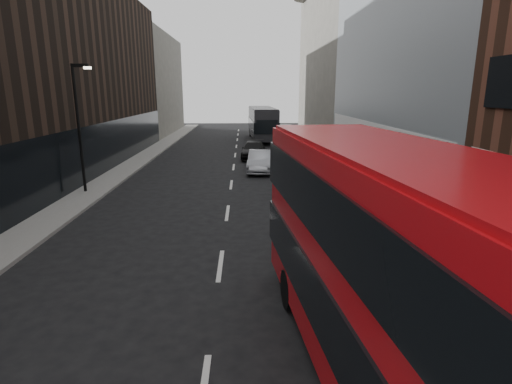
{
  "coord_description": "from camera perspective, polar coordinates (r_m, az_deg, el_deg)",
  "views": [
    {
      "loc": [
        0.84,
        -4.5,
        5.72
      ],
      "look_at": [
        1.21,
        8.22,
        2.5
      ],
      "focal_mm": 28.0,
      "sensor_mm": 36.0,
      "label": 1
    }
  ],
  "objects": [
    {
      "name": "building_modern_block",
      "position": [
        27.94,
        22.37,
        21.81
      ],
      "size": [
        5.03,
        22.0,
        20.0
      ],
      "color": "#9FA3A9",
      "rests_on": "ground"
    },
    {
      "name": "building_left_far",
      "position": [
        57.83,
        -14.49,
        14.55
      ],
      "size": [
        5.0,
        20.0,
        13.0
      ],
      "primitive_type": "cube",
      "color": "#5E5A53",
      "rests_on": "ground"
    },
    {
      "name": "car_c",
      "position": [
        35.0,
        -0.33,
        6.01
      ],
      "size": [
        2.35,
        5.15,
        1.46
      ],
      "primitive_type": "imported",
      "rotation": [
        0.0,
        0.0,
        -0.06
      ],
      "color": "black",
      "rests_on": "ground"
    },
    {
      "name": "grey_bus",
      "position": [
        48.46,
        0.91,
        9.87
      ],
      "size": [
        3.25,
        12.01,
        3.84
      ],
      "rotation": [
        0.0,
        0.0,
        0.04
      ],
      "color": "black",
      "rests_on": "ground"
    },
    {
      "name": "car_b",
      "position": [
        29.16,
        0.58,
        4.43
      ],
      "size": [
        2.06,
        4.81,
        1.54
      ],
      "primitive_type": "imported",
      "rotation": [
        0.0,
        0.0,
        -0.09
      ],
      "color": "#93959B",
      "rests_on": "ground"
    },
    {
      "name": "car_a",
      "position": [
        21.75,
        4.9,
        0.71
      ],
      "size": [
        1.66,
        3.92,
        1.32
      ],
      "primitive_type": "imported",
      "rotation": [
        0.0,
        0.0,
        -0.02
      ],
      "color": "black",
      "rests_on": "ground"
    },
    {
      "name": "building_victorian",
      "position": [
        49.78,
        11.11,
        18.49
      ],
      "size": [
        6.5,
        24.0,
        21.0
      ],
      "color": "#5E5A53",
      "rests_on": "ground"
    },
    {
      "name": "red_bus",
      "position": [
        7.4,
        20.75,
        -11.3
      ],
      "size": [
        3.95,
        12.01,
        4.77
      ],
      "rotation": [
        0.0,
        0.0,
        0.1
      ],
      "color": "#B90B11",
      "rests_on": "ground"
    },
    {
      "name": "street_lamp",
      "position": [
        24.3,
        -23.92,
        9.38
      ],
      "size": [
        1.06,
        0.22,
        7.0
      ],
      "color": "black",
      "rests_on": "sidewalk_left"
    },
    {
      "name": "sidewalk_left",
      "position": [
        31.31,
        -18.09,
        3.11
      ],
      "size": [
        2.0,
        80.0,
        0.15
      ],
      "primitive_type": "cube",
      "color": "slate",
      "rests_on": "ground"
    },
    {
      "name": "building_left_mid",
      "position": [
        36.66,
        -22.18,
        15.2
      ],
      "size": [
        5.0,
        24.0,
        14.0
      ],
      "primitive_type": "cube",
      "color": "black",
      "rests_on": "ground"
    },
    {
      "name": "sidewalk_right",
      "position": [
        30.76,
        10.86,
        3.38
      ],
      "size": [
        3.0,
        80.0,
        0.15
      ],
      "primitive_type": "cube",
      "color": "slate",
      "rests_on": "ground"
    }
  ]
}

